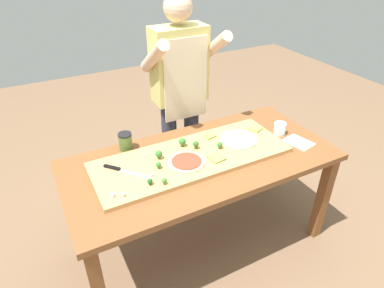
# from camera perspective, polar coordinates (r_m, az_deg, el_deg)

# --- Properties ---
(ground_plane) EXTENTS (8.00, 8.00, 0.00)m
(ground_plane) POSITION_cam_1_polar(r_m,az_deg,el_deg) (2.66, 1.37, -15.97)
(ground_plane) COLOR brown
(prep_table) EXTENTS (1.75, 0.83, 0.76)m
(prep_table) POSITION_cam_1_polar(r_m,az_deg,el_deg) (2.21, 1.59, -4.40)
(prep_table) COLOR brown
(prep_table) RESTS_ON ground
(cutting_board) EXTENTS (1.27, 0.47, 0.03)m
(cutting_board) POSITION_cam_1_polar(r_m,az_deg,el_deg) (2.14, -0.00, -2.24)
(cutting_board) COLOR tan
(cutting_board) RESTS_ON prep_table
(chefs_knife) EXTENTS (0.23, 0.25, 0.02)m
(chefs_knife) POSITION_cam_1_polar(r_m,az_deg,el_deg) (2.05, -12.10, -4.30)
(chefs_knife) COLOR #B7BABF
(chefs_knife) RESTS_ON cutting_board
(pizza_whole_tomato_red) EXTENTS (0.23, 0.23, 0.02)m
(pizza_whole_tomato_red) POSITION_cam_1_polar(r_m,az_deg,el_deg) (2.07, -0.92, -3.04)
(pizza_whole_tomato_red) COLOR beige
(pizza_whole_tomato_red) RESTS_ON cutting_board
(pizza_whole_cheese_artichoke) EXTENTS (0.25, 0.25, 0.02)m
(pizza_whole_cheese_artichoke) POSITION_cam_1_polar(r_m,az_deg,el_deg) (2.31, 7.94, 0.81)
(pizza_whole_cheese_artichoke) COLOR beige
(pizza_whole_cheese_artichoke) RESTS_ON cutting_board
(pizza_slice_far_left) EXTENTS (0.10, 0.10, 0.01)m
(pizza_slice_far_left) POSITION_cam_1_polar(r_m,az_deg,el_deg) (2.11, 4.24, -2.41)
(pizza_slice_far_left) COLOR #899E4C
(pizza_slice_far_left) RESTS_ON cutting_board
(pizza_slice_near_left) EXTENTS (0.10, 0.10, 0.01)m
(pizza_slice_near_left) POSITION_cam_1_polar(r_m,az_deg,el_deg) (2.46, 10.81, 2.59)
(pizza_slice_near_left) COLOR #899E4C
(pizza_slice_near_left) RESTS_ON cutting_board
(pizza_slice_center) EXTENTS (0.08, 0.08, 0.01)m
(pizza_slice_center) POSITION_cam_1_polar(r_m,az_deg,el_deg) (2.33, 3.00, 1.42)
(pizza_slice_center) COLOR #899E4C
(pizza_slice_center) RESTS_ON cutting_board
(broccoli_floret_center_left) EXTENTS (0.03, 0.03, 0.04)m
(broccoli_floret_center_left) POSITION_cam_1_polar(r_m,az_deg,el_deg) (1.90, -7.18, -6.35)
(broccoli_floret_center_left) COLOR #2C5915
(broccoli_floret_center_left) RESTS_ON cutting_board
(broccoli_floret_center_right) EXTENTS (0.03, 0.03, 0.04)m
(broccoli_floret_center_right) POSITION_cam_1_polar(r_m,az_deg,el_deg) (1.89, -4.75, -6.25)
(broccoli_floret_center_right) COLOR #487A23
(broccoli_floret_center_right) RESTS_ON cutting_board
(broccoli_floret_front_left) EXTENTS (0.03, 0.03, 0.04)m
(broccoli_floret_front_left) POSITION_cam_1_polar(r_m,az_deg,el_deg) (2.02, -5.72, -3.55)
(broccoli_floret_front_left) COLOR #3F7220
(broccoli_floret_front_left) RESTS_ON cutting_board
(broccoli_floret_front_right) EXTENTS (0.04, 0.04, 0.05)m
(broccoli_floret_front_right) POSITION_cam_1_polar(r_m,az_deg,el_deg) (2.20, 4.76, -0.14)
(broccoli_floret_front_right) COLOR #3F7220
(broccoli_floret_front_right) RESTS_ON cutting_board
(broccoli_floret_back_left) EXTENTS (0.05, 0.05, 0.06)m
(broccoli_floret_back_left) POSITION_cam_1_polar(r_m,az_deg,el_deg) (2.21, -1.67, 0.39)
(broccoli_floret_back_left) COLOR #3F7220
(broccoli_floret_back_left) RESTS_ON cutting_board
(broccoli_floret_back_right) EXTENTS (0.04, 0.04, 0.06)m
(broccoli_floret_back_right) POSITION_cam_1_polar(r_m,az_deg,el_deg) (2.10, -5.68, -1.71)
(broccoli_floret_back_right) COLOR #3F7220
(broccoli_floret_back_right) RESTS_ON cutting_board
(broccoli_floret_front_mid) EXTENTS (0.04, 0.04, 0.06)m
(broccoli_floret_front_mid) POSITION_cam_1_polar(r_m,az_deg,el_deg) (2.19, 0.75, -0.03)
(broccoli_floret_front_mid) COLOR #366618
(broccoli_floret_front_mid) RESTS_ON cutting_board
(cheese_crumble_a) EXTENTS (0.02, 0.02, 0.02)m
(cheese_crumble_a) POSITION_cam_1_polar(r_m,az_deg,el_deg) (2.14, -8.12, -1.98)
(cheese_crumble_a) COLOR silver
(cheese_crumble_a) RESTS_ON cutting_board
(cheese_crumble_b) EXTENTS (0.02, 0.02, 0.02)m
(cheese_crumble_b) POSITION_cam_1_polar(r_m,az_deg,el_deg) (1.97, -6.80, -5.23)
(cheese_crumble_b) COLOR white
(cheese_crumble_b) RESTS_ON cutting_board
(cheese_crumble_c) EXTENTS (0.03, 0.03, 0.02)m
(cheese_crumble_c) POSITION_cam_1_polar(r_m,az_deg,el_deg) (1.86, -11.62, -8.48)
(cheese_crumble_c) COLOR silver
(cheese_crumble_c) RESTS_ON cutting_board
(cheese_crumble_d) EXTENTS (0.01, 0.01, 0.01)m
(cheese_crumble_d) POSITION_cam_1_polar(r_m,az_deg,el_deg) (2.33, 12.53, 0.63)
(cheese_crumble_d) COLOR white
(cheese_crumble_d) RESTS_ON cutting_board
(cheese_crumble_e) EXTENTS (0.03, 0.03, 0.02)m
(cheese_crumble_e) POSITION_cam_1_polar(r_m,az_deg,el_deg) (1.86, -13.31, -8.51)
(cheese_crumble_e) COLOR white
(cheese_crumble_e) RESTS_ON cutting_board
(flour_cup) EXTENTS (0.09, 0.09, 0.09)m
(flour_cup) POSITION_cam_1_polar(r_m,az_deg,el_deg) (2.48, 14.71, 2.47)
(flour_cup) COLOR white
(flour_cup) RESTS_ON prep_table
(sauce_jar) EXTENTS (0.09, 0.09, 0.12)m
(sauce_jar) POSITION_cam_1_polar(r_m,az_deg,el_deg) (2.26, -11.27, 0.43)
(sauce_jar) COLOR #517033
(sauce_jar) RESTS_ON prep_table
(recipe_note) EXTENTS (0.18, 0.21, 0.00)m
(recipe_note) POSITION_cam_1_polar(r_m,az_deg,el_deg) (2.43, 17.67, 0.29)
(recipe_note) COLOR white
(recipe_note) RESTS_ON prep_table
(cook_center) EXTENTS (0.54, 0.39, 1.67)m
(cook_center) POSITION_cam_1_polar(r_m,az_deg,el_deg) (2.57, -2.04, 9.54)
(cook_center) COLOR #333847
(cook_center) RESTS_ON ground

